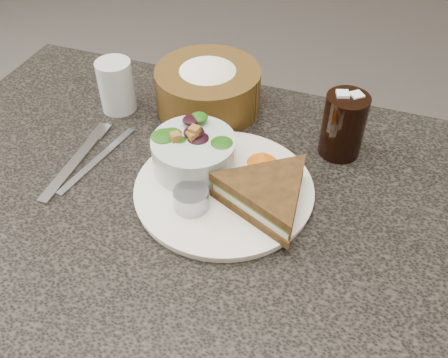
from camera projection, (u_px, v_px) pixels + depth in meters
name	position (u px, v px, depth m)	size (l,w,h in m)	color
dining_table	(193.00, 314.00, 1.08)	(1.00, 0.70, 0.75)	black
dinner_plate	(224.00, 190.00, 0.81)	(0.29, 0.29, 0.01)	silver
sandwich	(268.00, 195.00, 0.76)	(0.19, 0.19, 0.05)	#4D3015
salad_bowl	(194.00, 149.00, 0.82)	(0.14, 0.14, 0.08)	#ACBBB3
dressing_ramekin	(191.00, 199.00, 0.77)	(0.06, 0.06, 0.03)	#92979F
orange_wedge	(263.00, 158.00, 0.84)	(0.06, 0.06, 0.02)	orange
fork	(73.00, 164.00, 0.86)	(0.02, 0.19, 0.01)	#9B9B9C
knife	(98.00, 160.00, 0.87)	(0.01, 0.20, 0.00)	#9FA3AA
bread_basket	(208.00, 83.00, 0.95)	(0.20, 0.20, 0.11)	brown
cola_glass	(344.00, 123.00, 0.85)	(0.07, 0.07, 0.13)	black
water_glass	(116.00, 86.00, 0.96)	(0.07, 0.07, 0.10)	#B2BABE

